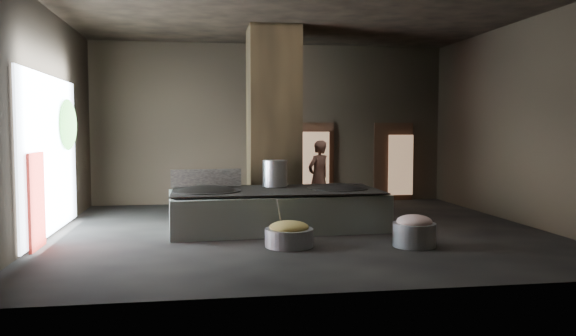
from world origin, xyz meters
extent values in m
cube|color=black|center=(0.00, 0.00, -0.05)|extent=(10.00, 9.00, 0.10)
cube|color=black|center=(0.00, 0.00, 4.55)|extent=(10.00, 9.00, 0.10)
cube|color=black|center=(0.00, 4.55, 2.25)|extent=(10.00, 0.10, 4.50)
cube|color=black|center=(0.00, -4.55, 2.25)|extent=(10.00, 0.10, 4.50)
cube|color=black|center=(-5.05, 0.00, 2.25)|extent=(0.10, 9.00, 4.50)
cube|color=black|center=(5.05, 0.00, 2.25)|extent=(0.10, 9.00, 4.50)
cube|color=black|center=(-0.30, 1.90, 2.25)|extent=(1.20, 1.20, 4.50)
cube|color=silver|center=(-0.46, 0.28, 0.38)|extent=(4.54, 2.37, 0.77)
cube|color=black|center=(-0.46, 0.28, 0.82)|extent=(4.33, 2.08, 0.03)
ellipsoid|color=black|center=(-1.91, 0.23, 0.75)|extent=(1.40, 1.40, 0.38)
cylinder|color=black|center=(-1.91, 0.23, 0.82)|extent=(1.42, 1.42, 0.05)
ellipsoid|color=black|center=(0.89, 0.33, 0.75)|extent=(1.30, 1.30, 0.37)
cylinder|color=black|center=(0.89, 0.33, 0.82)|extent=(1.33, 1.33, 0.05)
cylinder|color=#999CA0|center=(-0.41, 0.83, 1.13)|extent=(0.54, 0.54, 0.58)
cube|color=black|center=(-1.91, 1.03, 1.03)|extent=(1.54, 0.15, 0.38)
imported|color=#98604D|center=(0.86, 2.19, 0.91)|extent=(0.79, 0.73, 1.82)
cylinder|color=gray|center=(-0.48, -1.57, 0.16)|extent=(0.89, 0.89, 0.32)
ellipsoid|color=olive|center=(-0.48, -1.57, 0.35)|extent=(0.72, 0.72, 0.22)
cylinder|color=#999CA0|center=(-0.63, -1.42, 0.55)|extent=(0.16, 0.33, 0.62)
cylinder|color=gray|center=(1.75, -1.91, 0.21)|extent=(0.99, 0.99, 0.42)
ellipsoid|color=#AA6D66|center=(1.75, -1.91, 0.45)|extent=(0.64, 0.64, 0.24)
cube|color=black|center=(1.20, 4.45, 1.10)|extent=(1.18, 0.08, 2.38)
cube|color=#8C6647|center=(1.21, 4.31, 1.05)|extent=(0.83, 0.04, 1.95)
cube|color=black|center=(3.60, 4.45, 1.10)|extent=(1.18, 0.08, 2.38)
cube|color=#8C6647|center=(3.79, 4.33, 1.05)|extent=(0.75, 0.04, 1.77)
cube|color=white|center=(-4.95, 0.20, 1.60)|extent=(0.04, 4.20, 3.10)
cube|color=maroon|center=(-4.88, -1.10, 0.85)|extent=(0.05, 0.90, 1.70)
ellipsoid|color=#194714|center=(-4.85, 1.30, 2.20)|extent=(0.28, 1.10, 1.10)
camera|label=1|loc=(-2.04, -11.41, 2.11)|focal=35.00mm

